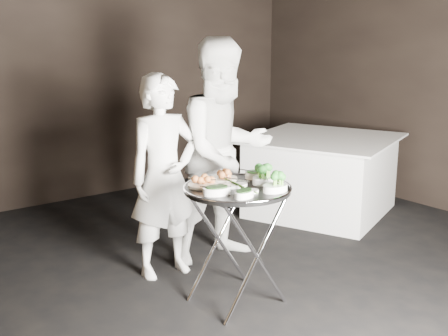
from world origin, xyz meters
TOP-DOWN VIEW (x-y plane):
  - floor at (0.00, 0.00)m, footprint 6.00×7.00m
  - wall_back at (0.00, 3.52)m, footprint 6.00×0.05m
  - tray_stand at (-0.12, 0.35)m, footprint 0.56×0.48m
  - serving_tray at (-0.12, 0.35)m, footprint 0.74×0.74m
  - potato_plate_a at (-0.30, 0.50)m, footprint 0.21×0.21m
  - potato_plate_b at (-0.08, 0.56)m, footprint 0.21×0.21m
  - greens_bowl at (0.12, 0.46)m, footprint 0.12×0.12m
  - asparagus_plate_a at (-0.13, 0.36)m, footprint 0.21×0.14m
  - asparagus_plate_b at (-0.16, 0.19)m, footprint 0.17×0.10m
  - spinach_bowl_a at (-0.34, 0.28)m, footprint 0.21×0.17m
  - spinach_bowl_b at (-0.24, 0.13)m, footprint 0.19×0.15m
  - broccoli_bowl_a at (0.09, 0.31)m, footprint 0.20×0.15m
  - broccoli_bowl_b at (0.01, 0.11)m, footprint 0.18×0.13m
  - serving_utensils at (-0.10, 0.41)m, footprint 0.59×0.44m
  - waiter_left at (-0.25, 1.08)m, footprint 0.60×0.41m
  - waiter_right at (0.32, 1.06)m, footprint 0.94×0.76m
  - dining_table at (1.89, 1.43)m, footprint 1.42×1.42m

SIDE VIEW (x-z plane):
  - floor at x=0.00m, z-range -0.05..0.00m
  - dining_table at x=1.89m, z-range 0.00..0.82m
  - tray_stand at x=-0.12m, z-range 0.05..0.88m
  - waiter_left at x=-0.25m, z-range 0.00..1.58m
  - serving_tray at x=-0.12m, z-range 0.82..0.85m
  - asparagus_plate_b at x=-0.16m, z-range 0.84..0.88m
  - asparagus_plate_a at x=-0.13m, z-range 0.84..0.88m
  - spinach_bowl_b at x=-0.24m, z-range 0.84..0.91m
  - potato_plate_b at x=-0.08m, z-range 0.84..0.91m
  - greens_bowl at x=0.12m, z-range 0.84..0.91m
  - potato_plate_a at x=-0.30m, z-range 0.84..0.92m
  - broccoli_bowl_b at x=0.01m, z-range 0.84..0.92m
  - spinach_bowl_a at x=-0.34m, z-range 0.84..0.92m
  - broccoli_bowl_a at x=0.09m, z-range 0.84..0.92m
  - serving_utensils at x=-0.10m, z-range 0.89..0.90m
  - waiter_right at x=0.32m, z-range 0.00..1.84m
  - wall_back at x=0.00m, z-range 0.00..3.00m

